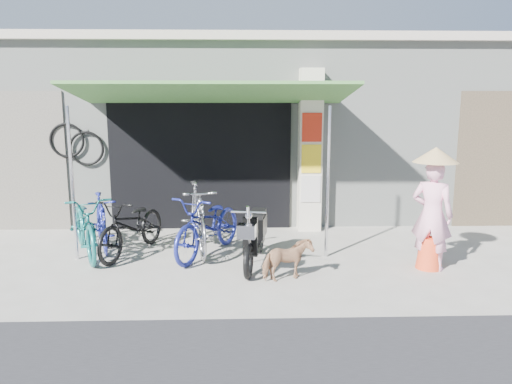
{
  "coord_description": "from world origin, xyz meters",
  "views": [
    {
      "loc": [
        -0.44,
        -6.79,
        2.47
      ],
      "look_at": [
        -0.2,
        1.0,
        1.0
      ],
      "focal_mm": 35.0,
      "sensor_mm": 36.0,
      "label": 1
    }
  ],
  "objects_px": {
    "bike_blue": "(101,222)",
    "nun": "(432,210)",
    "street_dog": "(287,260)",
    "moped": "(255,236)",
    "bike_navy": "(209,225)",
    "bike_teal": "(86,225)",
    "bike_silver": "(198,218)",
    "bike_black": "(133,226)"
  },
  "relations": [
    {
      "from": "bike_blue",
      "to": "nun",
      "type": "distance_m",
      "value": 5.23
    },
    {
      "from": "street_dog",
      "to": "moped",
      "type": "bearing_deg",
      "value": 8.96
    },
    {
      "from": "bike_navy",
      "to": "nun",
      "type": "xyz_separation_m",
      "value": [
        3.27,
        -0.73,
        0.38
      ]
    },
    {
      "from": "bike_teal",
      "to": "bike_silver",
      "type": "distance_m",
      "value": 1.77
    },
    {
      "from": "bike_teal",
      "to": "nun",
      "type": "height_order",
      "value": "nun"
    },
    {
      "from": "street_dog",
      "to": "bike_blue",
      "type": "bearing_deg",
      "value": 39.31
    },
    {
      "from": "bike_black",
      "to": "bike_silver",
      "type": "xyz_separation_m",
      "value": [
        1.02,
        0.15,
        0.09
      ]
    },
    {
      "from": "bike_navy",
      "to": "bike_blue",
      "type": "bearing_deg",
      "value": -166.95
    },
    {
      "from": "moped",
      "to": "bike_silver",
      "type": "bearing_deg",
      "value": 152.54
    },
    {
      "from": "moped",
      "to": "nun",
      "type": "distance_m",
      "value": 2.61
    },
    {
      "from": "bike_navy",
      "to": "nun",
      "type": "relative_size",
      "value": 1.06
    },
    {
      "from": "bike_black",
      "to": "bike_navy",
      "type": "xyz_separation_m",
      "value": [
        1.22,
        -0.09,
        0.03
      ]
    },
    {
      "from": "bike_black",
      "to": "street_dog",
      "type": "height_order",
      "value": "bike_black"
    },
    {
      "from": "bike_navy",
      "to": "street_dog",
      "type": "distance_m",
      "value": 1.64
    },
    {
      "from": "bike_blue",
      "to": "bike_silver",
      "type": "distance_m",
      "value": 1.63
    },
    {
      "from": "street_dog",
      "to": "moped",
      "type": "xyz_separation_m",
      "value": [
        -0.42,
        0.7,
        0.15
      ]
    },
    {
      "from": "bike_teal",
      "to": "street_dog",
      "type": "distance_m",
      "value": 3.34
    },
    {
      "from": "nun",
      "to": "bike_navy",
      "type": "bearing_deg",
      "value": 20.53
    },
    {
      "from": "bike_teal",
      "to": "street_dog",
      "type": "xyz_separation_m",
      "value": [
        3.1,
        -1.23,
        -0.21
      ]
    },
    {
      "from": "bike_teal",
      "to": "bike_silver",
      "type": "bearing_deg",
      "value": -19.17
    },
    {
      "from": "bike_blue",
      "to": "bike_teal",
      "type": "bearing_deg",
      "value": -132.17
    },
    {
      "from": "bike_teal",
      "to": "bike_navy",
      "type": "distance_m",
      "value": 1.96
    },
    {
      "from": "bike_teal",
      "to": "bike_blue",
      "type": "distance_m",
      "value": 0.4
    },
    {
      "from": "bike_blue",
      "to": "moped",
      "type": "xyz_separation_m",
      "value": [
        2.53,
        -0.89,
        -0.02
      ]
    },
    {
      "from": "bike_navy",
      "to": "nun",
      "type": "bearing_deg",
      "value": 13.89
    },
    {
      "from": "nun",
      "to": "moped",
      "type": "bearing_deg",
      "value": 27.09
    },
    {
      "from": "bike_black",
      "to": "bike_navy",
      "type": "bearing_deg",
      "value": 16.21
    },
    {
      "from": "bike_silver",
      "to": "street_dog",
      "type": "bearing_deg",
      "value": -57.76
    },
    {
      "from": "bike_teal",
      "to": "bike_black",
      "type": "relative_size",
      "value": 1.06
    },
    {
      "from": "bike_blue",
      "to": "street_dog",
      "type": "xyz_separation_m",
      "value": [
        2.95,
        -1.59,
        -0.16
      ]
    },
    {
      "from": "bike_silver",
      "to": "nun",
      "type": "relative_size",
      "value": 1.03
    },
    {
      "from": "bike_silver",
      "to": "nun",
      "type": "height_order",
      "value": "nun"
    },
    {
      "from": "bike_teal",
      "to": "moped",
      "type": "relative_size",
      "value": 1.13
    },
    {
      "from": "bike_teal",
      "to": "bike_silver",
      "type": "relative_size",
      "value": 1.02
    },
    {
      "from": "bike_blue",
      "to": "bike_silver",
      "type": "relative_size",
      "value": 0.81
    },
    {
      "from": "bike_black",
      "to": "bike_silver",
      "type": "bearing_deg",
      "value": 28.36
    },
    {
      "from": "bike_black",
      "to": "bike_navy",
      "type": "relative_size",
      "value": 0.94
    },
    {
      "from": "bike_black",
      "to": "street_dog",
      "type": "relative_size",
      "value": 2.61
    },
    {
      "from": "bike_navy",
      "to": "nun",
      "type": "height_order",
      "value": "nun"
    },
    {
      "from": "bike_teal",
      "to": "nun",
      "type": "relative_size",
      "value": 1.06
    },
    {
      "from": "bike_blue",
      "to": "street_dog",
      "type": "relative_size",
      "value": 2.19
    },
    {
      "from": "bike_blue",
      "to": "bike_black",
      "type": "distance_m",
      "value": 0.69
    }
  ]
}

